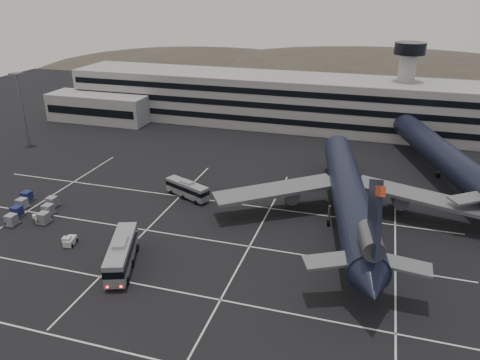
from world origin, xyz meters
name	(u,v)px	position (x,y,z in m)	size (l,w,h in m)	color
ground	(169,248)	(0.00, 0.00, 0.00)	(260.00, 260.00, 0.00)	black
lane_markings	(176,246)	(0.95, 0.72, 0.01)	(90.00, 55.62, 0.01)	silver
terminal	(263,100)	(-2.95, 71.14, 6.93)	(125.00, 26.00, 24.00)	gray
hills	(356,96)	(17.99, 170.00, -12.07)	(352.00, 180.00, 44.00)	#38332B
lightpole_left	(21,99)	(-55.00, 35.00, 11.82)	(2.40, 2.40, 18.28)	slate
trijet_main	(349,195)	(25.90, 16.63, 5.25)	(46.66, 57.45, 18.08)	black
trijet_far	(444,155)	(42.95, 41.52, 5.43)	(26.19, 56.27, 18.08)	black
bus_near	(121,253)	(-4.17, -6.85, 2.43)	(7.02, 12.78, 4.43)	gray
bus_far	(187,189)	(-4.36, 17.89, 1.89)	(9.86, 6.07, 3.45)	gray
tug_a	(70,241)	(-15.32, -3.79, 0.71)	(1.99, 2.74, 1.59)	#B7B7B3
tug_b	(39,218)	(-25.36, 1.53, 0.59)	(2.22, 2.40, 1.33)	#B7B7B3
uld_cluster	(32,209)	(-28.47, 3.60, 0.96)	(11.60, 11.59, 1.96)	#2D2D30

